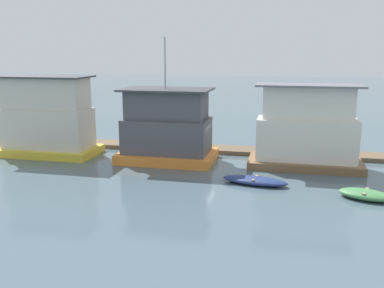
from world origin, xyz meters
name	(u,v)px	position (x,y,z in m)	size (l,w,h in m)	color
ground_plane	(195,161)	(0.00, 0.00, 0.00)	(200.00, 200.00, 0.00)	#475B66
dock_walkway	(204,149)	(0.00, 3.11, 0.15)	(33.80, 1.99, 0.30)	brown
houseboat_yellow	(47,119)	(-10.70, -0.43, 2.59)	(6.98, 3.62, 5.64)	gold
houseboat_orange	(167,129)	(-1.87, -0.33, 2.23)	(6.39, 4.04, 8.23)	orange
houseboat_brown	(306,132)	(7.23, 0.06, 2.29)	(7.15, 3.30, 5.32)	brown
dinghy_navy	(255,181)	(4.37, -4.33, 0.22)	(3.86, 1.82, 0.43)	navy
dinghy_green	(365,194)	(10.04, -5.55, 0.24)	(2.91, 2.14, 0.48)	#47844C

